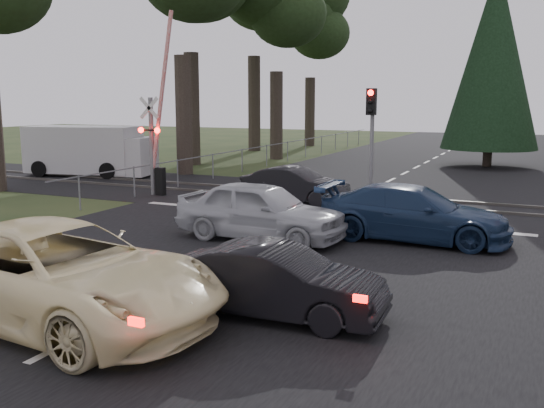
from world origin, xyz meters
The scene contains 18 objects.
ground centered at (0.00, 0.00, 0.00)m, with size 120.00×120.00×0.00m, color #263719.
road centered at (0.00, 10.00, 0.01)m, with size 14.00×100.00×0.01m, color black.
rail_corridor centered at (0.00, 12.00, 0.01)m, with size 120.00×8.00×0.01m, color black.
stop_line centered at (0.00, 8.20, 0.01)m, with size 13.00×0.35×0.00m, color silver.
rail_near centered at (0.00, 11.20, 0.05)m, with size 120.00×0.12×0.10m, color #59544C.
rail_far centered at (0.00, 12.80, 0.05)m, with size 120.00×0.12×0.10m, color #59544C.
crossing_signal centered at (-7.27, 9.79, 2.06)m, with size 1.62×0.38×6.96m.
traffic_signal_center centered at (1.00, 10.68, 2.81)m, with size 0.32×0.48×4.10m.
euc_tree_c centered at (-9.00, 25.00, 9.51)m, with size 6.00×6.00×13.20m.
euc_tree_e centered at (-11.00, 36.00, 9.51)m, with size 6.00×6.00×13.20m.
conifer_tree centered at (3.50, 26.00, 5.99)m, with size 5.20×5.20×11.00m.
fence_left centered at (-7.80, 22.50, 0.00)m, with size 0.10×36.00×1.20m, color slate, non-canonical shape.
cream_coupe centered at (-0.79, -2.31, 0.84)m, with size 2.80×6.06×1.69m, color #FFEEB6.
dark_hatchback centered at (2.46, -0.55, 0.63)m, with size 1.33×3.81×1.26m, color black.
silver_car centered at (-0.30, 4.61, 0.79)m, with size 1.87×4.65×1.59m, color #AFB2B8.
blue_sedan centered at (3.43, 6.25, 0.73)m, with size 2.06×5.06×1.47m, color #192B4B.
dark_car_far centered at (-1.69, 10.40, 0.65)m, with size 1.38×3.95×1.30m, color black.
white_van centered at (-13.76, 13.60, 1.23)m, with size 6.51×3.42×2.42m.
Camera 1 is at (6.60, -9.74, 3.76)m, focal length 40.00 mm.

